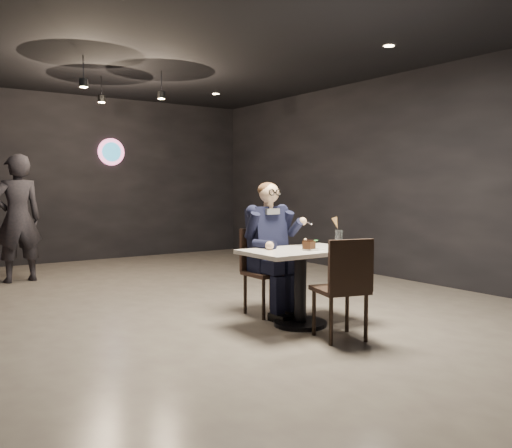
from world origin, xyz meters
TOP-DOWN VIEW (x-y plane):
  - floor at (0.00, 0.00)m, footprint 9.00×9.00m
  - wall_sign at (0.80, 4.47)m, footprint 0.50×0.06m
  - pendant_lights at (0.00, 2.00)m, footprint 1.40×1.20m
  - main_table at (0.59, -1.37)m, footprint 1.10×0.70m
  - chair_far at (0.59, -0.82)m, footprint 0.42×0.46m
  - chair_near at (0.59, -1.92)m, footprint 0.53×0.56m
  - seated_man at (0.59, -0.82)m, footprint 0.60×0.80m
  - dessert_plate at (0.67, -1.44)m, footprint 0.24×0.24m
  - cake_slice at (0.61, -1.47)m, footprint 0.13×0.12m
  - mint_leaf at (0.67, -1.49)m, footprint 0.07×0.04m
  - sundae_glass at (1.03, -1.44)m, footprint 0.08×0.08m
  - wafer_cone at (1.02, -1.40)m, footprint 0.07×0.07m
  - passerby at (-1.18, 2.80)m, footprint 0.69×0.49m

SIDE VIEW (x-z plane):
  - floor at x=0.00m, z-range 0.00..0.00m
  - main_table at x=0.59m, z-range 0.00..0.75m
  - chair_far at x=0.59m, z-range 0.00..0.92m
  - chair_near at x=0.59m, z-range 0.00..0.92m
  - seated_man at x=0.59m, z-range 0.00..1.44m
  - dessert_plate at x=0.67m, z-range 0.75..0.76m
  - cake_slice at x=0.61m, z-range 0.76..0.84m
  - sundae_glass at x=1.03m, z-range 0.75..0.92m
  - mint_leaf at x=0.67m, z-range 0.84..0.85m
  - passerby at x=-1.18m, z-range 0.00..1.81m
  - wafer_cone at x=1.02m, z-range 0.93..1.05m
  - wall_sign at x=0.80m, z-range 1.75..2.25m
  - pendant_lights at x=0.00m, z-range 2.70..3.06m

